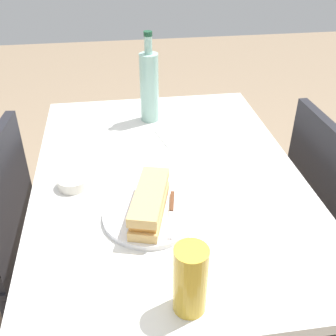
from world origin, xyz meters
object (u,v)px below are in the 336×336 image
knife_near (171,211)px  plate_near (150,215)px  beer_glass (190,280)px  dining_table (168,204)px  olive_bowl (73,182)px  chair_far (336,217)px  water_bottle (149,86)px  baguette_sandwich_near (150,202)px

knife_near → plate_near: bearing=-93.8°
knife_near → beer_glass: 0.29m
plate_near → knife_near: bearing=86.2°
dining_table → olive_bowl: size_ratio=12.89×
dining_table → chair_far: (0.00, 0.59, -0.12)m
chair_far → water_bottle: (-0.37, -0.60, 0.37)m
water_bottle → beer_glass: 0.85m
baguette_sandwich_near → olive_bowl: 0.26m
chair_far → water_bottle: 0.79m
olive_bowl → dining_table: bearing=95.3°
baguette_sandwich_near → knife_near: (0.00, 0.05, -0.03)m
knife_near → water_bottle: water_bottle is taller
plate_near → baguette_sandwich_near: bearing=-26.6°
dining_table → plate_near: 0.24m
dining_table → water_bottle: bearing=-178.0°
water_bottle → olive_bowl: 0.49m
baguette_sandwich_near → beer_glass: 0.29m
baguette_sandwich_near → dining_table: bearing=158.8°
beer_glass → olive_bowl: 0.52m
chair_far → plate_near: 0.73m
dining_table → water_bottle: size_ratio=3.49×
knife_near → baguette_sandwich_near: bearing=-93.8°
water_bottle → knife_near: bearing=-0.7°
dining_table → chair_far: 0.60m
plate_near → water_bottle: 0.58m
baguette_sandwich_near → knife_near: baguette_sandwich_near is taller
baguette_sandwich_near → water_bottle: 0.57m
chair_far → baguette_sandwich_near: 0.75m
knife_near → beer_glass: bearing=-1.5°
plate_near → baguette_sandwich_near: baguette_sandwich_near is taller
chair_far → plate_near: size_ratio=3.56×
water_bottle → olive_bowl: (0.39, -0.26, -0.12)m
baguette_sandwich_near → water_bottle: water_bottle is taller
plate_near → chair_far: bearing=106.1°
beer_glass → water_bottle: bearing=179.0°
plate_near → knife_near: 0.06m
dining_table → knife_near: (0.20, -0.02, 0.13)m
water_bottle → beer_glass: (0.84, -0.01, -0.05)m
chair_far → beer_glass: beer_glass is taller
baguette_sandwich_near → water_bottle: bearing=173.7°
dining_table → knife_near: knife_near is taller
plate_near → beer_glass: beer_glass is taller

